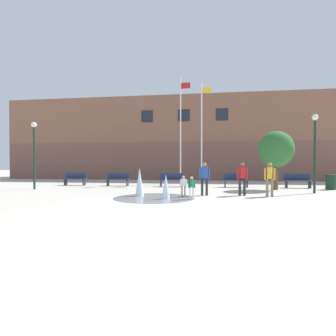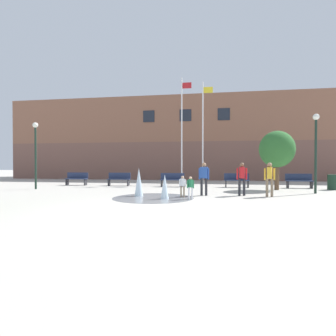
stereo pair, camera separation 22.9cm
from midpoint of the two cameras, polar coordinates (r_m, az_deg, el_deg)
ground_plane at (r=8.55m, az=-6.06°, el=-9.42°), size 100.00×100.00×0.00m
library_building at (r=27.64m, az=3.70°, el=6.09°), size 36.00×6.05×8.05m
splash_fountain at (r=12.05m, az=-4.43°, el=-4.09°), size 3.65×3.65×1.35m
park_bench_far_left at (r=19.87m, az=-19.84°, el=-2.18°), size 1.60×0.44×0.91m
park_bench_left_of_flagpoles at (r=18.64m, az=-11.18°, el=-2.34°), size 1.60×0.44×0.91m
park_bench_under_right_flagpole at (r=17.55m, az=0.39°, el=-2.53°), size 1.60×0.44×0.91m
park_bench_near_trashcan at (r=17.66m, az=14.20°, el=-2.53°), size 1.60×0.44×0.91m
park_bench_far_right at (r=18.49m, az=26.06°, el=-2.45°), size 1.60×0.44×0.91m
adult_near_bench at (r=12.76m, az=7.43°, el=-1.79°), size 0.50×0.26×1.59m
adult_watching at (r=13.10m, az=20.81°, el=-1.77°), size 0.50×0.39×1.59m
child_running at (r=11.37m, az=4.59°, el=-3.90°), size 0.31×0.24×0.99m
adult_in_red at (r=13.10m, az=15.36°, el=-1.74°), size 0.50×0.36×1.59m
child_in_fountain at (r=12.00m, az=2.83°, el=-3.65°), size 0.31×0.24×0.99m
flagpole_left at (r=20.56m, az=2.51°, el=8.80°), size 0.80×0.10×8.21m
flagpole_right at (r=20.44m, az=7.09°, el=8.24°), size 0.80×0.10×7.80m
lamp_post_left_lane at (r=17.73m, az=-27.46°, el=4.34°), size 0.32×0.32×4.03m
lamp_post_right_lane at (r=15.60m, az=28.96°, el=4.96°), size 0.32×0.32×4.11m
trash_can at (r=18.32m, az=31.63°, el=-2.61°), size 0.56×0.56×0.90m
street_tree_near_building at (r=16.70m, az=22.08°, el=3.75°), size 2.02×2.02×3.47m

